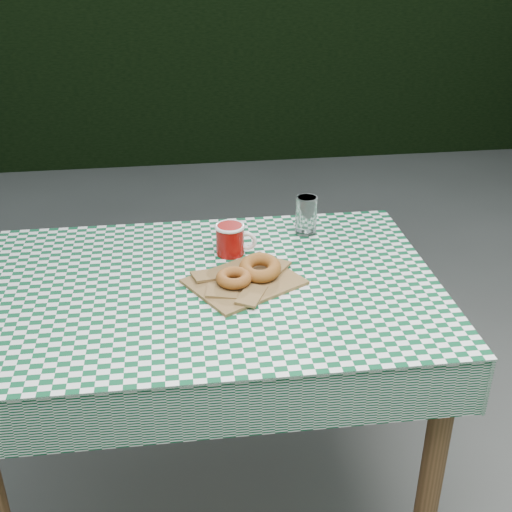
{
  "coord_description": "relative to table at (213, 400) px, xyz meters",
  "views": [
    {
      "loc": [
        -0.08,
        -1.66,
        1.61
      ],
      "look_at": [
        0.14,
        -0.1,
        0.79
      ],
      "focal_mm": 46.46,
      "sensor_mm": 36.0,
      "label": 1
    }
  ],
  "objects": [
    {
      "name": "tablecloth",
      "position": [
        0.0,
        0.0,
        0.38
      ],
      "size": [
        1.2,
        0.81,
        0.01
      ],
      "primitive_type": "cube",
      "rotation": [
        0.0,
        0.0,
        -0.01
      ],
      "color": "#0B4928",
      "rests_on": "table"
    },
    {
      "name": "bagel_back",
      "position": [
        0.14,
        0.01,
        0.41
      ],
      "size": [
        0.13,
        0.13,
        0.03
      ],
      "primitive_type": "torus",
      "rotation": [
        0.0,
        0.0,
        -0.25
      ],
      "color": "#98531F",
      "rests_on": "paper_bag"
    },
    {
      "name": "ground",
      "position": [
        -0.0,
        0.18,
        -0.38
      ],
      "size": [
        60.0,
        60.0,
        0.0
      ],
      "primitive_type": "plane",
      "color": "#52534D",
      "rests_on": "ground"
    },
    {
      "name": "table",
      "position": [
        0.0,
        0.0,
        0.0
      ],
      "size": [
        1.18,
        0.79,
        0.75
      ],
      "primitive_type": "cube",
      "rotation": [
        0.0,
        0.0,
        -0.01
      ],
      "color": "brown",
      "rests_on": "ground"
    },
    {
      "name": "bagel_front",
      "position": [
        0.06,
        -0.02,
        0.41
      ],
      "size": [
        0.1,
        0.1,
        0.03
      ],
      "primitive_type": "torus",
      "rotation": [
        0.0,
        0.0,
        -0.04
      ],
      "color": "#96581F",
      "rests_on": "paper_bag"
    },
    {
      "name": "hedge_north",
      "position": [
        -0.0,
        3.38,
        0.53
      ],
      "size": [
        7.0,
        0.7,
        1.8
      ],
      "primitive_type": "cube",
      "color": "black",
      "rests_on": "ground"
    },
    {
      "name": "drinking_glass",
      "position": [
        0.31,
        0.27,
        0.44
      ],
      "size": [
        0.08,
        0.08,
        0.11
      ],
      "primitive_type": "cylinder",
      "rotation": [
        0.0,
        0.0,
        -0.38
      ],
      "color": "silver",
      "rests_on": "tablecloth"
    },
    {
      "name": "coffee_mug",
      "position": [
        0.07,
        0.16,
        0.42
      ],
      "size": [
        0.19,
        0.19,
        0.09
      ],
      "primitive_type": null,
      "rotation": [
        0.0,
        0.0,
        -0.29
      ],
      "color": "#920C09",
      "rests_on": "tablecloth"
    },
    {
      "name": "paper_bag",
      "position": [
        0.09,
        -0.01,
        0.39
      ],
      "size": [
        0.33,
        0.31,
        0.01
      ],
      "primitive_type": "cube",
      "rotation": [
        0.0,
        0.0,
        0.51
      ],
      "color": "olive",
      "rests_on": "tablecloth"
    }
  ]
}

